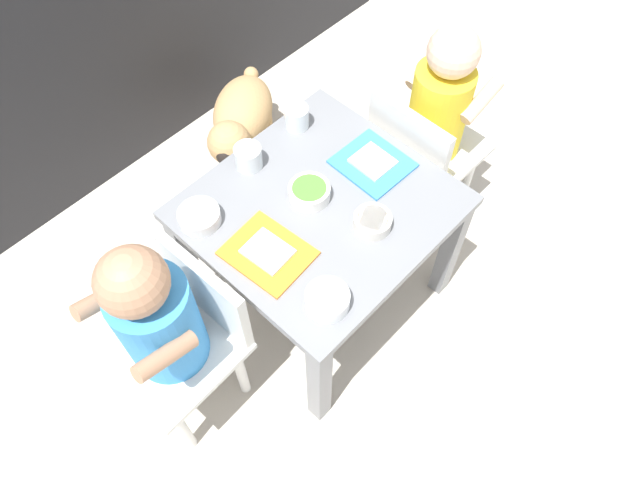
# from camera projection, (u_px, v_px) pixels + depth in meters

# --- Properties ---
(ground_plane) EXTENTS (7.00, 7.00, 0.00)m
(ground_plane) POSITION_uv_depth(u_px,v_px,m) (320.00, 292.00, 1.84)
(ground_plane) COLOR beige
(kitchen_cabinet_back) EXTENTS (2.39, 0.30, 1.03)m
(kitchen_cabinet_back) POSITION_uv_depth(u_px,v_px,m) (78.00, 8.00, 1.77)
(kitchen_cabinet_back) COLOR #232326
(kitchen_cabinet_back) RESTS_ON ground
(dining_table) EXTENTS (0.59, 0.56, 0.45)m
(dining_table) POSITION_uv_depth(u_px,v_px,m) (320.00, 223.00, 1.52)
(dining_table) COLOR slate
(dining_table) RESTS_ON ground
(seated_child_left) EXTENTS (0.29, 0.29, 0.71)m
(seated_child_left) POSITION_uv_depth(u_px,v_px,m) (162.00, 320.00, 1.30)
(seated_child_left) COLOR silver
(seated_child_left) RESTS_ON ground
(seated_child_right) EXTENTS (0.29, 0.29, 0.70)m
(seated_child_right) POSITION_uv_depth(u_px,v_px,m) (436.00, 113.00, 1.65)
(seated_child_right) COLOR silver
(seated_child_right) RESTS_ON ground
(dog) EXTENTS (0.39, 0.34, 0.31)m
(dog) POSITION_uv_depth(u_px,v_px,m) (240.00, 119.00, 1.96)
(dog) COLOR tan
(dog) RESTS_ON ground
(food_tray_left) EXTENTS (0.17, 0.20, 0.02)m
(food_tray_left) POSITION_uv_depth(u_px,v_px,m) (268.00, 253.00, 1.38)
(food_tray_left) COLOR orange
(food_tray_left) RESTS_ON dining_table
(food_tray_right) EXTENTS (0.17, 0.18, 0.02)m
(food_tray_right) POSITION_uv_depth(u_px,v_px,m) (373.00, 163.00, 1.52)
(food_tray_right) COLOR #388CD8
(food_tray_right) RESTS_ON dining_table
(water_cup_left) EXTENTS (0.06, 0.06, 0.06)m
(water_cup_left) POSITION_uv_depth(u_px,v_px,m) (297.00, 118.00, 1.58)
(water_cup_left) COLOR white
(water_cup_left) RESTS_ON dining_table
(water_cup_right) EXTENTS (0.07, 0.07, 0.06)m
(water_cup_right) POSITION_uv_depth(u_px,v_px,m) (248.00, 158.00, 1.51)
(water_cup_right) COLOR white
(water_cup_right) RESTS_ON dining_table
(cereal_bowl_right_side) EXTENTS (0.09, 0.09, 0.03)m
(cereal_bowl_right_side) POSITION_uv_depth(u_px,v_px,m) (372.00, 221.00, 1.41)
(cereal_bowl_right_side) COLOR silver
(cereal_bowl_right_side) RESTS_ON dining_table
(cereal_bowl_left_side) EXTENTS (0.10, 0.10, 0.03)m
(cereal_bowl_left_side) POSITION_uv_depth(u_px,v_px,m) (199.00, 216.00, 1.42)
(cereal_bowl_left_side) COLOR white
(cereal_bowl_left_side) RESTS_ON dining_table
(veggie_bowl_near) EXTENTS (0.10, 0.10, 0.04)m
(veggie_bowl_near) POSITION_uv_depth(u_px,v_px,m) (327.00, 300.00, 1.29)
(veggie_bowl_near) COLOR white
(veggie_bowl_near) RESTS_ON dining_table
(veggie_bowl_far) EXTENTS (0.10, 0.10, 0.04)m
(veggie_bowl_far) POSITION_uv_depth(u_px,v_px,m) (309.00, 192.00, 1.46)
(veggie_bowl_far) COLOR white
(veggie_bowl_far) RESTS_ON dining_table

